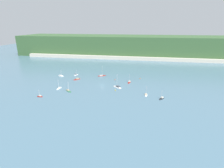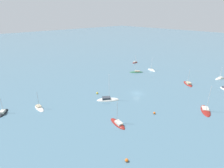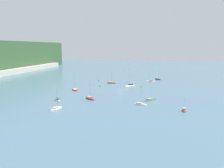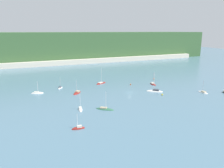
{
  "view_description": "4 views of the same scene",
  "coord_description": "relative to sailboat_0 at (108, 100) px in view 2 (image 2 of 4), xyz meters",
  "views": [
    {
      "loc": [
        32.67,
        -135.62,
        48.76
      ],
      "look_at": [
        9.72,
        -7.69,
        3.93
      ],
      "focal_mm": 28.0,
      "sensor_mm": 36.0,
      "label": 1
    },
    {
      "loc": [
        54.73,
        42.98,
        32.64
      ],
      "look_at": [
        6.61,
        -8.83,
        3.61
      ],
      "focal_mm": 28.0,
      "sensor_mm": 36.0,
      "label": 2
    },
    {
      "loc": [
        -125.95,
        -22.85,
        25.29
      ],
      "look_at": [
        3.93,
        5.9,
        2.59
      ],
      "focal_mm": 35.0,
      "sensor_mm": 36.0,
      "label": 3
    },
    {
      "loc": [
        -54.74,
        -100.51,
        32.72
      ],
      "look_at": [
        -5.31,
        11.94,
        2.62
      ],
      "focal_mm": 35.0,
      "sensor_mm": 36.0,
      "label": 4
    }
  ],
  "objects": [
    {
      "name": "sailboat_0",
      "position": [
        0.0,
        0.0,
        0.0
      ],
      "size": [
        8.83,
        7.65,
        11.92
      ],
      "rotation": [
        0.0,
        0.0,
        2.49
      ],
      "color": "white",
      "rests_on": "ground_plane"
    },
    {
      "name": "mooring_buoy_1",
      "position": [
        17.51,
        26.39,
        0.29
      ],
      "size": [
        0.82,
        0.82,
        0.82
      ],
      "color": "orange",
      "rests_on": "ground_plane"
    },
    {
      "name": "mooring_buoy_0",
      "position": [
        -5.0,
        18.68,
        0.25
      ],
      "size": [
        0.76,
        0.76,
        0.76
      ],
      "color": "orange",
      "rests_on": "ground_plane"
    },
    {
      "name": "sailboat_2",
      "position": [
        -35.65,
        -14.95,
        -0.04
      ],
      "size": [
        7.57,
        6.97,
        8.58
      ],
      "rotation": [
        0.0,
        0.0,
        5.57
      ],
      "color": "#2D6647",
      "rests_on": "ground_plane"
    },
    {
      "name": "sailboat_1",
      "position": [
        -45.26,
        -10.91,
        -0.04
      ],
      "size": [
        2.95,
        6.41,
        8.43
      ],
      "rotation": [
        0.0,
        0.0,
        4.49
      ],
      "color": "white",
      "rests_on": "ground_plane"
    },
    {
      "name": "sailboat_5",
      "position": [
        8.48,
        14.27,
        -0.01
      ],
      "size": [
        3.34,
        7.48,
        8.25
      ],
      "rotation": [
        0.0,
        0.0,
        4.55
      ],
      "color": "maroon",
      "rests_on": "ground_plane"
    },
    {
      "name": "sailboat_7",
      "position": [
        -40.04,
        14.18,
        -0.01
      ],
      "size": [
        6.73,
        7.39,
        8.14
      ],
      "rotation": [
        0.0,
        0.0,
        4.02
      ],
      "color": "maroon",
      "rests_on": "ground_plane"
    },
    {
      "name": "sailboat_10",
      "position": [
        -20.22,
        30.0,
        -0.04
      ],
      "size": [
        8.92,
        6.9,
        10.48
      ],
      "rotation": [
        0.0,
        0.0,
        0.53
      ],
      "color": "maroon",
      "rests_on": "ground_plane"
    },
    {
      "name": "sailboat_9",
      "position": [
        22.8,
        -12.33,
        -0.03
      ],
      "size": [
        2.33,
        6.73,
        7.31
      ],
      "rotation": [
        0.0,
        0.0,
        1.54
      ],
      "color": "white",
      "rests_on": "ground_plane"
    },
    {
      "name": "sailboat_6",
      "position": [
        -46.31,
        28.36,
        -0.03
      ],
      "size": [
        4.11,
        4.95,
        6.9
      ],
      "rotation": [
        0.0,
        0.0,
        0.97
      ],
      "color": "white",
      "rests_on": "ground_plane"
    },
    {
      "name": "sailboat_8",
      "position": [
        33.36,
        -17.39,
        -0.0
      ],
      "size": [
        4.95,
        5.74,
        7.03
      ],
      "rotation": [
        0.0,
        0.0,
        4.07
      ],
      "color": "black",
      "rests_on": "ground_plane"
    },
    {
      "name": "mooring_buoy_2",
      "position": [
        -0.48,
        -7.49,
        0.27
      ],
      "size": [
        0.79,
        0.79,
        0.79
      ],
      "color": "yellow",
      "rests_on": "ground_plane"
    },
    {
      "name": "ground_plane",
      "position": [
        -13.47,
        3.91,
        -0.12
      ],
      "size": [
        600.0,
        600.0,
        0.0
      ],
      "primitive_type": "plane",
      "color": "slate"
    },
    {
      "name": "sailboat_4",
      "position": [
        -59.65,
        22.35,
        -0.05
      ],
      "size": [
        6.8,
        3.97,
        7.37
      ],
      "rotation": [
        0.0,
        0.0,
        5.99
      ],
      "color": "white",
      "rests_on": "ground_plane"
    },
    {
      "name": "sailboat_3",
      "position": [
        -51.05,
        -28.87,
        -0.01
      ],
      "size": [
        4.72,
        1.9,
        6.23
      ],
      "rotation": [
        0.0,
        0.0,
        3.04
      ],
      "color": "maroon",
      "rests_on": "ground_plane"
    }
  ]
}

